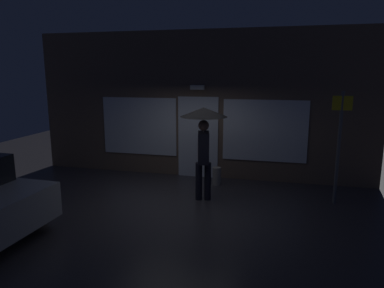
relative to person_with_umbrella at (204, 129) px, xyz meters
name	(u,v)px	position (x,y,z in m)	size (l,w,h in m)	color
ground_plane	(176,204)	(-0.52, -0.44, -1.63)	(18.00, 18.00, 0.00)	#38353A
building_facade	(199,106)	(-0.52, 1.91, 0.32)	(9.23, 0.48, 3.93)	brown
person_with_umbrella	(204,129)	(0.00, 0.00, 0.00)	(1.03, 1.03, 2.09)	black
street_sign_post	(339,141)	(2.85, 0.46, -0.24)	(0.40, 0.07, 2.45)	#595B60
sidewalk_bollard	(217,176)	(0.11, 1.12, -1.40)	(0.21, 0.21, 0.46)	#9E998E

